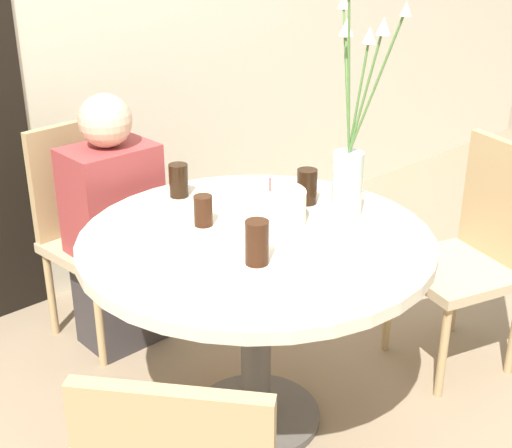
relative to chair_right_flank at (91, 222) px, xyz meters
name	(u,v)px	position (x,y,z in m)	size (l,w,h in m)	color
ground_plane	(256,418)	(0.07, -0.91, -0.49)	(16.00, 16.00, 0.00)	#89755B
wall_back	(37,5)	(0.07, 0.39, 0.81)	(8.00, 0.05, 2.60)	beige
dining_table	(256,270)	(0.07, -0.91, 0.10)	(1.12, 1.12, 0.72)	beige
chair_right_flank	(91,222)	(0.00, 0.00, 0.00)	(0.43, 0.43, 0.88)	tan
chair_left_flank	(475,246)	(0.95, -1.19, 0.00)	(0.50, 0.50, 0.88)	tan
birthday_cake	(270,207)	(0.18, -0.87, 0.28)	(0.24, 0.24, 0.15)	white
flower_vase	(350,151)	(0.39, -1.01, 0.46)	(0.20, 0.33, 0.78)	#B2C6C1
side_plate	(369,254)	(0.23, -1.24, 0.23)	(0.20, 0.20, 0.01)	silver
drink_glass_0	(203,211)	(0.00, -0.74, 0.28)	(0.06, 0.06, 0.10)	#33190C
drink_glass_1	(307,186)	(0.39, -0.83, 0.29)	(0.07, 0.07, 0.12)	black
drink_glass_2	(257,242)	(-0.05, -1.06, 0.29)	(0.07, 0.07, 0.13)	#33190C
drink_glass_3	(179,180)	(0.10, -0.48, 0.28)	(0.07, 0.07, 0.12)	black
person_boy	(115,233)	(0.01, -0.16, 0.00)	(0.34, 0.24, 1.04)	#383333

